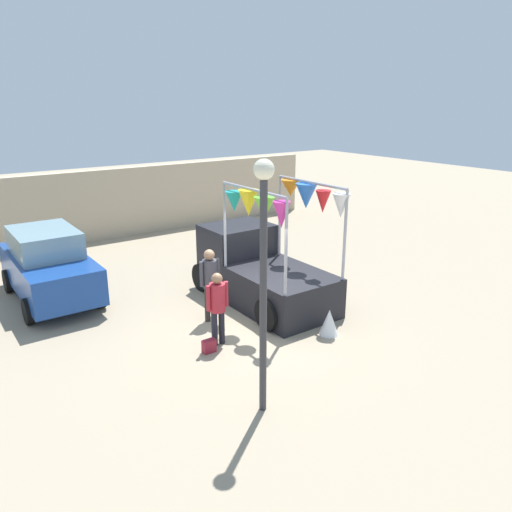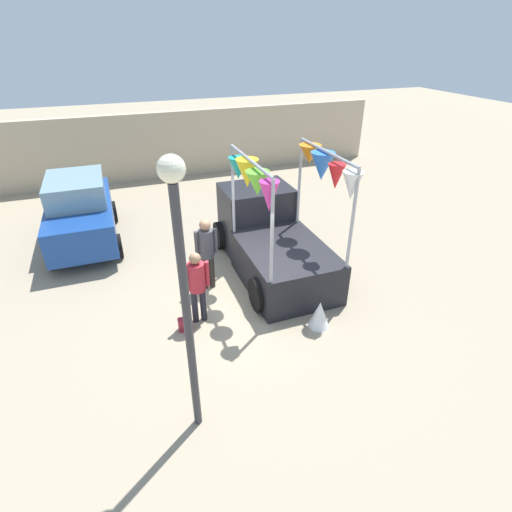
{
  "view_description": "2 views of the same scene",
  "coord_description": "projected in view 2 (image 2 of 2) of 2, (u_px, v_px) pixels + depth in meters",
  "views": [
    {
      "loc": [
        -6.12,
        -8.87,
        5.1
      ],
      "look_at": [
        0.55,
        0.52,
        1.45
      ],
      "focal_mm": 35.0,
      "sensor_mm": 36.0,
      "label": 1
    },
    {
      "loc": [
        -2.34,
        -7.18,
        5.41
      ],
      "look_at": [
        0.27,
        -0.09,
        1.1
      ],
      "focal_mm": 28.0,
      "sensor_mm": 36.0,
      "label": 2
    }
  ],
  "objects": [
    {
      "name": "person_customer",
      "position": [
        197.0,
        281.0,
        8.03
      ],
      "size": [
        0.53,
        0.34,
        1.63
      ],
      "color": "black",
      "rests_on": "ground"
    },
    {
      "name": "handbag",
      "position": [
        185.0,
        324.0,
        8.18
      ],
      "size": [
        0.28,
        0.16,
        0.28
      ],
      "primitive_type": "cube",
      "color": "maroon",
      "rests_on": "ground"
    },
    {
      "name": "ground_plane",
      "position": [
        244.0,
        297.0,
        9.23
      ],
      "size": [
        60.0,
        60.0,
        0.0
      ],
      "primitive_type": "plane",
      "color": "gray"
    },
    {
      "name": "street_lamp",
      "position": [
        183.0,
        275.0,
        4.96
      ],
      "size": [
        0.32,
        0.32,
        4.26
      ],
      "color": "#333338",
      "rests_on": "ground"
    },
    {
      "name": "brick_boundary_wall",
      "position": [
        170.0,
        145.0,
        16.24
      ],
      "size": [
        18.0,
        0.36,
        2.6
      ],
      "primitive_type": "cube",
      "color": "tan",
      "rests_on": "ground"
    },
    {
      "name": "parked_car",
      "position": [
        80.0,
        211.0,
        11.25
      ],
      "size": [
        1.88,
        4.0,
        1.88
      ],
      "color": "navy",
      "rests_on": "ground"
    },
    {
      "name": "folded_kite_bundle_white",
      "position": [
        319.0,
        314.0,
        8.21
      ],
      "size": [
        0.56,
        0.56,
        0.6
      ],
      "primitive_type": "cone",
      "rotation": [
        0.0,
        0.0,
        0.33
      ],
      "color": "white",
      "rests_on": "ground"
    },
    {
      "name": "vendor_truck",
      "position": [
        270.0,
        233.0,
        10.09
      ],
      "size": [
        2.32,
        4.07,
        3.18
      ],
      "color": "black",
      "rests_on": "ground"
    },
    {
      "name": "person_vendor",
      "position": [
        206.0,
        248.0,
        9.07
      ],
      "size": [
        0.53,
        0.34,
        1.77
      ],
      "color": "#2D2823",
      "rests_on": "ground"
    }
  ]
}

